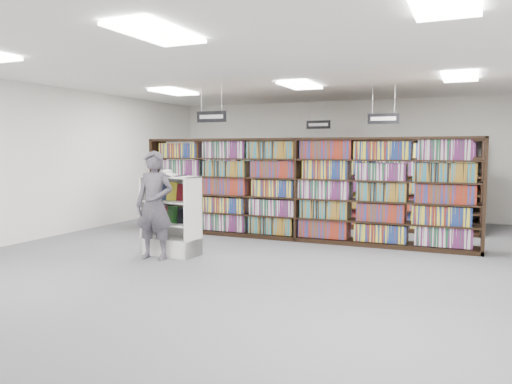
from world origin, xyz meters
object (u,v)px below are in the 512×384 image
at_px(bookshelf_row_near, 299,189).
at_px(shopper, 154,205).
at_px(open_book, 166,174).
at_px(endcap_display, 172,228).

xyz_separation_m(bookshelf_row_near, shopper, (-1.69, -2.70, -0.13)).
distance_m(open_book, shopper, 0.62).
height_order(open_book, shopper, shopper).
bearing_deg(endcap_display, bookshelf_row_near, 59.21).
distance_m(bookshelf_row_near, open_book, 2.91).
distance_m(bookshelf_row_near, shopper, 3.19).
xyz_separation_m(bookshelf_row_near, endcap_display, (-1.61, -2.28, -0.57)).
height_order(bookshelf_row_near, open_book, bookshelf_row_near).
bearing_deg(bookshelf_row_near, open_book, -125.49).
bearing_deg(bookshelf_row_near, endcap_display, -125.35).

